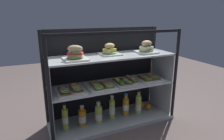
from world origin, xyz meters
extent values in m
cube|color=#5F504E|center=(0.00, 0.00, -0.01)|extent=(6.00, 6.00, 0.02)
cube|color=#B4BEBE|center=(0.00, 0.00, 0.02)|extent=(1.26, 0.42, 0.04)
cylinder|color=black|center=(-0.61, -0.19, 0.47)|extent=(0.03, 0.03, 0.94)
cylinder|color=black|center=(0.61, -0.19, 0.47)|extent=(0.03, 0.03, 0.94)
cylinder|color=black|center=(-0.61, 0.19, 0.47)|extent=(0.03, 0.03, 0.94)
cylinder|color=black|center=(0.61, 0.19, 0.47)|extent=(0.03, 0.03, 0.94)
cube|color=black|center=(0.00, -0.19, 0.93)|extent=(1.23, 0.02, 0.02)
cube|color=black|center=(0.00, 0.21, 0.49)|extent=(1.20, 0.01, 0.91)
cube|color=silver|center=(-0.60, 0.00, 0.22)|extent=(0.01, 0.36, 0.36)
cube|color=silver|center=(0.60, 0.00, 0.22)|extent=(0.01, 0.36, 0.36)
cube|color=silver|center=(0.00, 0.00, 0.41)|extent=(1.21, 0.37, 0.01)
cube|color=silver|center=(-0.60, 0.00, 0.55)|extent=(0.01, 0.36, 0.27)
cube|color=silver|center=(0.60, 0.00, 0.55)|extent=(0.01, 0.36, 0.27)
cube|color=silver|center=(0.00, 0.00, 0.69)|extent=(1.21, 0.37, 0.01)
cube|color=white|center=(-0.36, -0.05, 0.71)|extent=(0.20, 0.20, 0.01)
ellipsoid|color=olive|center=(-0.36, -0.05, 0.73)|extent=(0.15, 0.12, 0.02)
cube|color=#E6C289|center=(-0.36, -0.05, 0.74)|extent=(0.14, 0.11, 0.02)
cube|color=#C23838|center=(-0.36, -0.05, 0.76)|extent=(0.14, 0.12, 0.02)
ellipsoid|color=#61B64E|center=(-0.36, -0.08, 0.77)|extent=(0.08, 0.06, 0.02)
ellipsoid|color=tan|center=(-0.36, -0.05, 0.80)|extent=(0.15, 0.12, 0.06)
cube|color=white|center=(-0.01, 0.04, 0.71)|extent=(0.19, 0.19, 0.01)
ellipsoid|color=#67AE55|center=(-0.01, 0.04, 0.72)|extent=(0.15, 0.13, 0.02)
cube|color=#DDB876|center=(-0.01, 0.04, 0.73)|extent=(0.13, 0.11, 0.02)
cube|color=#EEC04C|center=(-0.01, 0.04, 0.75)|extent=(0.13, 0.12, 0.02)
ellipsoid|color=#76AB48|center=(-0.01, 0.00, 0.76)|extent=(0.07, 0.05, 0.02)
ellipsoid|color=tan|center=(-0.01, 0.04, 0.79)|extent=(0.13, 0.12, 0.05)
cube|color=white|center=(0.36, -0.03, 0.71)|extent=(0.19, 0.19, 0.02)
ellipsoid|color=#87C358|center=(0.36, -0.03, 0.73)|extent=(0.15, 0.13, 0.02)
cube|color=#E7BD85|center=(0.36, -0.03, 0.74)|extent=(0.13, 0.10, 0.02)
cube|color=silver|center=(0.36, -0.03, 0.76)|extent=(0.13, 0.10, 0.02)
ellipsoid|color=#548142|center=(0.36, -0.07, 0.77)|extent=(0.07, 0.04, 0.02)
ellipsoid|color=tan|center=(0.36, -0.03, 0.80)|extent=(0.13, 0.10, 0.06)
cube|color=white|center=(-0.41, -0.03, 0.42)|extent=(0.25, 0.27, 0.01)
cube|color=brown|center=(-0.47, -0.04, 0.43)|extent=(0.09, 0.20, 0.01)
ellipsoid|color=#5F9B3A|center=(-0.47, -0.10, 0.45)|extent=(0.09, 0.11, 0.04)
ellipsoid|color=#EBE6C5|center=(-0.47, -0.04, 0.45)|extent=(0.07, 0.16, 0.01)
cylinder|color=orange|center=(-0.48, -0.05, 0.46)|extent=(0.06, 0.06, 0.03)
cube|color=brown|center=(-0.37, -0.01, 0.43)|extent=(0.09, 0.21, 0.01)
ellipsoid|color=#8BB75B|center=(-0.37, -0.08, 0.45)|extent=(0.08, 0.11, 0.03)
ellipsoid|color=#F4E2D0|center=(-0.37, -0.01, 0.45)|extent=(0.07, 0.17, 0.02)
cylinder|color=orange|center=(-0.37, 0.00, 0.46)|extent=(0.06, 0.05, 0.02)
cube|color=white|center=(-0.13, -0.03, 0.42)|extent=(0.25, 0.27, 0.02)
cube|color=brown|center=(-0.18, -0.04, 0.44)|extent=(0.09, 0.22, 0.02)
ellipsoid|color=#7BB348|center=(-0.18, -0.10, 0.45)|extent=(0.10, 0.13, 0.02)
ellipsoid|color=#E0A183|center=(-0.18, -0.04, 0.45)|extent=(0.07, 0.17, 0.01)
cylinder|color=yellow|center=(-0.18, -0.01, 0.46)|extent=(0.06, 0.05, 0.03)
cube|color=brown|center=(-0.08, -0.05, 0.43)|extent=(0.09, 0.18, 0.01)
ellipsoid|color=#7BBE50|center=(-0.08, -0.11, 0.45)|extent=(0.08, 0.09, 0.02)
ellipsoid|color=#EA9284|center=(-0.08, -0.05, 0.45)|extent=(0.07, 0.14, 0.02)
cylinder|color=yellow|center=(-0.07, -0.05, 0.46)|extent=(0.06, 0.06, 0.02)
cube|color=white|center=(0.14, -0.01, 0.42)|extent=(0.25, 0.27, 0.01)
cube|color=brown|center=(0.07, -0.02, 0.43)|extent=(0.06, 0.19, 0.02)
ellipsoid|color=#589630|center=(0.07, -0.08, 0.45)|extent=(0.07, 0.11, 0.04)
ellipsoid|color=#F0E5C5|center=(0.07, -0.02, 0.45)|extent=(0.05, 0.15, 0.01)
cylinder|color=yellow|center=(0.06, -0.01, 0.46)|extent=(0.06, 0.06, 0.03)
cube|color=brown|center=(0.14, -0.03, 0.43)|extent=(0.06, 0.19, 0.01)
ellipsoid|color=#7BAE5C|center=(0.14, -0.08, 0.45)|extent=(0.07, 0.10, 0.02)
ellipsoid|color=silver|center=(0.14, -0.03, 0.45)|extent=(0.05, 0.15, 0.01)
cylinder|color=yellow|center=(0.13, -0.01, 0.46)|extent=(0.06, 0.06, 0.03)
cube|color=brown|center=(0.22, 0.02, 0.43)|extent=(0.06, 0.22, 0.02)
ellipsoid|color=#64AD44|center=(0.22, -0.05, 0.45)|extent=(0.07, 0.11, 0.02)
ellipsoid|color=#F5EBCD|center=(0.22, 0.02, 0.45)|extent=(0.05, 0.17, 0.02)
cylinder|color=yellow|center=(0.22, -0.01, 0.46)|extent=(0.06, 0.06, 0.02)
cube|color=white|center=(0.42, -0.02, 0.42)|extent=(0.25, 0.27, 0.01)
cube|color=brown|center=(0.37, -0.03, 0.43)|extent=(0.09, 0.18, 0.02)
ellipsoid|color=#78A03D|center=(0.37, -0.08, 0.45)|extent=(0.09, 0.10, 0.02)
ellipsoid|color=#F69878|center=(0.37, -0.03, 0.45)|extent=(0.07, 0.14, 0.01)
cylinder|color=orange|center=(0.38, -0.01, 0.46)|extent=(0.05, 0.05, 0.02)
cube|color=brown|center=(0.46, -0.02, 0.43)|extent=(0.09, 0.19, 0.01)
ellipsoid|color=#759D40|center=(0.46, -0.08, 0.44)|extent=(0.09, 0.10, 0.02)
ellipsoid|color=#F5A483|center=(0.46, -0.02, 0.45)|extent=(0.07, 0.15, 0.02)
cylinder|color=orange|center=(0.45, -0.04, 0.46)|extent=(0.05, 0.05, 0.01)
cylinder|color=#BEC74A|center=(-0.48, 0.00, 0.14)|extent=(0.06, 0.06, 0.20)
cylinder|color=silver|center=(-0.48, 0.00, 0.13)|extent=(0.06, 0.06, 0.06)
cylinder|color=#B5CC49|center=(-0.48, 0.00, 0.26)|extent=(0.03, 0.03, 0.05)
cylinder|color=black|center=(-0.48, 0.00, 0.29)|extent=(0.03, 0.03, 0.01)
cylinder|color=orange|center=(-0.31, 0.01, 0.11)|extent=(0.07, 0.07, 0.15)
cylinder|color=silver|center=(-0.31, 0.01, 0.10)|extent=(0.07, 0.07, 0.06)
cylinder|color=orange|center=(-0.31, 0.01, 0.21)|extent=(0.03, 0.03, 0.04)
cylinder|color=white|center=(-0.31, 0.01, 0.23)|extent=(0.04, 0.04, 0.01)
cylinder|color=#B7C955|center=(-0.15, -0.01, 0.12)|extent=(0.07, 0.07, 0.17)
cylinder|color=silver|center=(-0.15, -0.01, 0.10)|extent=(0.07, 0.07, 0.06)
cylinder|color=#B1D054|center=(-0.15, -0.01, 0.22)|extent=(0.03, 0.03, 0.03)
cylinder|color=silver|center=(-0.15, -0.01, 0.25)|extent=(0.04, 0.04, 0.02)
cylinder|color=#B3D455|center=(0.00, 0.00, 0.14)|extent=(0.06, 0.06, 0.20)
cylinder|color=#EAE9CF|center=(0.00, 0.00, 0.13)|extent=(0.06, 0.06, 0.08)
cylinder|color=#B6CE56|center=(0.00, 0.00, 0.26)|extent=(0.03, 0.03, 0.04)
cylinder|color=silver|center=(0.00, 0.00, 0.28)|extent=(0.03, 0.03, 0.01)
cylinder|color=orange|center=(0.16, 0.01, 0.13)|extent=(0.07, 0.07, 0.18)
cylinder|color=white|center=(0.16, 0.01, 0.13)|extent=(0.07, 0.07, 0.06)
cylinder|color=gold|center=(0.16, 0.01, 0.24)|extent=(0.03, 0.03, 0.04)
cylinder|color=#2F70B8|center=(0.16, 0.01, 0.27)|extent=(0.04, 0.04, 0.01)
cylinder|color=#B7D355|center=(0.31, -0.01, 0.14)|extent=(0.06, 0.06, 0.20)
cylinder|color=#F4EECC|center=(0.31, -0.01, 0.11)|extent=(0.06, 0.06, 0.07)
cylinder|color=#BEC743|center=(0.31, -0.01, 0.26)|extent=(0.03, 0.03, 0.05)
cylinder|color=black|center=(0.31, -0.01, 0.29)|extent=(0.04, 0.04, 0.01)
sphere|color=orange|center=(0.46, 0.02, 0.07)|extent=(0.07, 0.07, 0.07)
sphere|color=orange|center=(0.40, 0.08, 0.08)|extent=(0.08, 0.08, 0.08)
camera|label=1|loc=(-0.74, -1.66, 1.07)|focal=31.44mm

